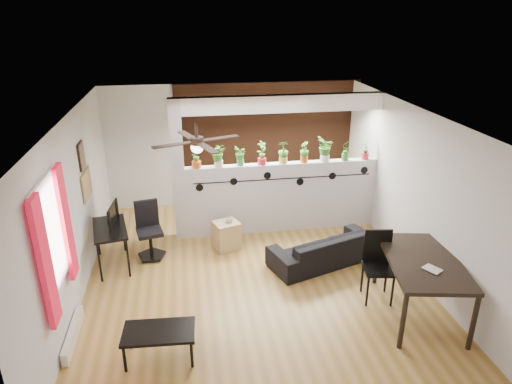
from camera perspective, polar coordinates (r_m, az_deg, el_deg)
name	(u,v)px	position (r m, az deg, el deg)	size (l,w,h in m)	color
room_shell	(252,200)	(6.91, -0.45, -1.02)	(6.30, 7.10, 2.90)	olive
partition_wall	(282,197)	(8.65, 3.31, -0.63)	(3.60, 0.18, 1.35)	#BCBCC1
ceiling_header	(284,103)	(8.13, 3.58, 10.99)	(3.60, 0.18, 0.30)	white
pier_column	(178,171)	(8.24, -9.70, 2.57)	(0.22, 0.20, 2.60)	#BCBCC1
brick_panel	(268,144)	(9.80, 1.57, 6.05)	(3.90, 0.05, 2.60)	#994F2C
vine_decal	(284,179)	(8.41, 3.50, 1.67)	(3.31, 0.01, 0.30)	black
window_assembly	(53,237)	(5.89, -24.02, -5.16)	(0.09, 1.30, 1.55)	white
baseboard_heater	(73,334)	(6.62, -21.91, -16.17)	(0.08, 1.00, 0.18)	silver
corkboard	(87,184)	(7.88, -20.41, 0.90)	(0.03, 0.60, 0.45)	#A17E4D
framed_art	(81,156)	(7.68, -20.98, 4.24)	(0.03, 0.34, 0.44)	#8C7259
ceiling_fan	(197,143)	(6.22, -7.40, 6.06)	(1.19, 1.19, 0.43)	black
potted_plant_0	(196,155)	(8.15, -7.50, 4.61)	(0.24, 0.28, 0.45)	#CC4E18
potted_plant_1	(218,154)	(8.17, -4.73, 4.72)	(0.26, 0.23, 0.43)	silver
potted_plant_2	(240,155)	(8.22, -1.97, 4.66)	(0.19, 0.21, 0.37)	green
potted_plant_3	(262,152)	(8.27, 0.76, 5.00)	(0.28, 0.26, 0.44)	red
potted_plant_4	(283,152)	(8.34, 3.44, 5.07)	(0.22, 0.18, 0.42)	gold
potted_plant_5	(304,151)	(8.44, 6.07, 5.08)	(0.18, 0.21, 0.39)	#C95717
potted_plant_6	(325,148)	(8.54, 8.65, 5.42)	(0.25, 0.29, 0.47)	silver
potted_plant_7	(346,150)	(8.67, 11.14, 5.22)	(0.24, 0.23, 0.38)	#338932
potted_plant_8	(366,148)	(8.81, 13.57, 5.31)	(0.20, 0.23, 0.39)	red
sofa	(323,248)	(7.79, 8.39, -6.99)	(1.75, 0.69, 0.51)	black
cube_shelf	(227,235)	(8.14, -3.70, -5.43)	(0.42, 0.37, 0.51)	tan
cup	(229,220)	(8.01, -3.39, -3.50)	(0.12, 0.12, 0.09)	gray
computer_desk	(110,231)	(7.80, -17.78, -4.68)	(0.68, 1.05, 0.70)	black
monitor	(110,218)	(7.87, -17.78, -3.15)	(0.05, 0.33, 0.18)	black
office_chair	(149,233)	(8.01, -13.19, -5.07)	(0.51, 0.51, 0.98)	black
dining_table	(423,266)	(6.67, 20.20, -8.62)	(1.22, 1.71, 0.85)	black
book	(429,271)	(6.35, 20.79, -9.27)	(0.16, 0.22, 0.02)	gray
folding_chair	(378,259)	(6.93, 14.98, -8.07)	(0.49, 0.49, 1.05)	black
coffee_table	(159,333)	(5.88, -12.05, -16.91)	(0.89, 0.53, 0.40)	black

